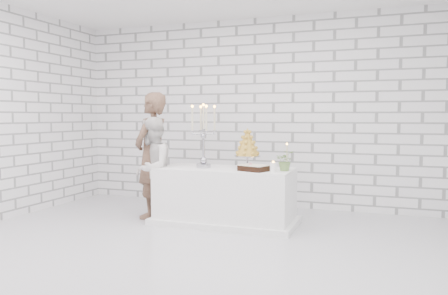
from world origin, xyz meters
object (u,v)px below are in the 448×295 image
bride (152,169)px  croquembouche (247,148)px  cake_table (225,196)px  candelabra (204,136)px  groom (152,155)px

bride → croquembouche: bearing=89.3°
bride → cake_table: bearing=86.3°
cake_table → croquembouche: bearing=21.3°
bride → candelabra: bearing=85.8°
cake_table → candelabra: size_ratio=2.08×
bride → candelabra: (0.73, 0.10, 0.46)m
groom → bride: 0.24m
groom → croquembouche: bearing=97.1°
cake_table → groom: bearing=179.7°
bride → croquembouche: bride is taller
bride → candelabra: size_ratio=1.66×
bride → croquembouche: (1.30, 0.25, 0.30)m
cake_table → croquembouche: 0.71m
groom → croquembouche: groom is taller
groom → candelabra: 0.87m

